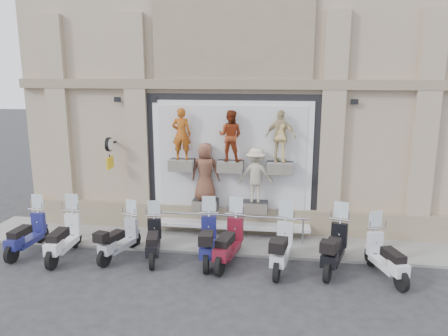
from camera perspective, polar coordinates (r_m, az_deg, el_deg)
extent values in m
plane|color=#2A2A2C|center=(12.03, -0.80, -13.35)|extent=(90.00, 90.00, 0.00)
cube|color=gray|center=(13.91, 0.54, -9.43)|extent=(16.00, 2.20, 0.08)
cube|color=black|center=(14.04, 1.01, 0.86)|extent=(5.60, 0.10, 4.30)
cube|color=white|center=(13.98, 0.98, 0.81)|extent=(5.10, 0.06, 3.90)
cube|color=white|center=(13.94, 0.96, 0.77)|extent=(4.70, 0.04, 3.60)
cube|color=white|center=(14.19, 0.78, -7.33)|extent=(5.10, 0.75, 0.10)
cube|color=#28282B|center=(13.97, -5.50, 0.43)|extent=(0.80, 0.50, 0.35)
imported|color=#C15C18|center=(13.79, -5.59, 4.47)|extent=(0.62, 0.43, 1.64)
cube|color=#28282B|center=(13.69, 0.82, 0.24)|extent=(0.80, 0.50, 0.35)
imported|color=maroon|center=(13.52, 0.84, 4.24)|extent=(0.87, 0.74, 1.58)
cube|color=#28282B|center=(13.59, 7.32, 0.04)|extent=(0.80, 0.50, 0.35)
imported|color=#DDC589|center=(13.41, 7.44, 4.12)|extent=(1.01, 0.62, 1.61)
cube|color=#28282B|center=(14.15, -2.42, -4.81)|extent=(0.80, 0.50, 0.35)
imported|color=brown|center=(13.86, -2.46, -0.48)|extent=(0.91, 0.60, 1.85)
cube|color=#28282B|center=(13.96, 4.08, -5.08)|extent=(0.80, 0.50, 0.35)
imported|color=beige|center=(13.68, 4.15, -0.92)|extent=(1.15, 0.69, 1.74)
cube|color=black|center=(14.69, -14.40, 3.18)|extent=(0.06, 0.56, 0.06)
cylinder|color=black|center=(14.45, -14.80, 3.00)|extent=(0.10, 0.46, 0.46)
cube|color=yellow|center=(14.56, -14.67, 0.67)|extent=(0.04, 0.50, 0.38)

